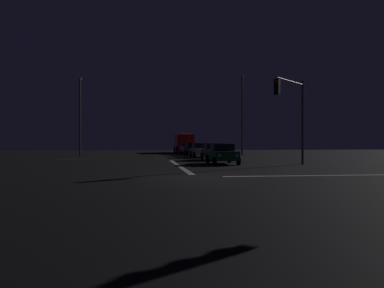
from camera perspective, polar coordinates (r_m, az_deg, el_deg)
The scene contains 13 objects.
ground at distance 19.63m, azimuth 0.50°, elevation -4.90°, with size 120.00×120.00×0.10m, color black.
stop_line_north at distance 28.66m, azimuth -1.93°, elevation -3.13°, with size 0.35×15.70×0.01m.
centre_line_ns at distance 40.21m, azimuth -3.43°, elevation -2.12°, with size 22.00×0.15×0.01m.
crosswalk_bar_east at distance 22.76m, azimuth 24.24°, elevation -4.08°, with size 15.70×0.40×0.01m.
sedan_green at distance 30.96m, azimuth 4.38°, elevation -1.39°, with size 2.02×4.33×1.57m.
sedan_gray at distance 37.64m, azimuth 3.14°, elevation -1.08°, with size 2.02×4.33×1.57m.
sedan_silver at distance 43.78m, azimuth 1.27°, elevation -0.87°, with size 2.02×4.33×1.57m.
sedan_black at distance 49.69m, azimuth 0.14°, elevation -0.73°, with size 2.02×4.33×1.57m.
sedan_white at distance 55.20m, azimuth -0.68°, elevation -0.62°, with size 2.02×4.33×1.57m.
box_truck at distance 62.21m, azimuth -1.25°, elevation 0.33°, with size 2.68×8.28×3.08m.
traffic_signal_ne at distance 29.73m, azimuth 14.26°, elevation 5.48°, with size 3.43×3.43×6.36m.
streetlamp_right_far at distance 51.87m, azimuth 7.22°, elevation 4.89°, with size 0.44×0.44×10.27m.
streetlamp_left_far at distance 50.80m, azimuth -15.80°, elevation 4.59°, with size 0.44×0.44×9.61m.
Camera 1 is at (-2.60, -19.37, 1.76)m, focal length 37.09 mm.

